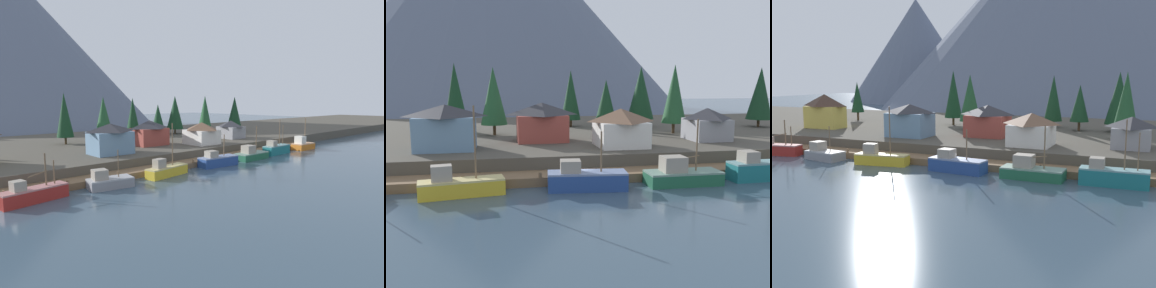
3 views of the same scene
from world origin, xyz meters
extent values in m
cube|color=#384C5B|center=(0.00, 20.00, -0.50)|extent=(400.00, 400.00, 1.00)
cube|color=brown|center=(0.00, 2.00, 0.50)|extent=(80.00, 4.00, 1.00)
cylinder|color=brown|center=(-36.00, 0.20, 0.80)|extent=(0.36, 0.36, 1.60)
cylinder|color=brown|center=(-28.00, 0.20, 0.80)|extent=(0.36, 0.36, 1.60)
cylinder|color=brown|center=(-20.00, 0.20, 0.80)|extent=(0.36, 0.36, 1.60)
cylinder|color=brown|center=(-12.00, 0.20, 0.80)|extent=(0.36, 0.36, 1.60)
cylinder|color=brown|center=(-4.00, 0.20, 0.80)|extent=(0.36, 0.36, 1.60)
cylinder|color=brown|center=(4.00, 0.20, 0.80)|extent=(0.36, 0.36, 1.60)
cylinder|color=brown|center=(12.00, 0.20, 0.80)|extent=(0.36, 0.36, 1.60)
cylinder|color=brown|center=(20.00, 0.20, 0.80)|extent=(0.36, 0.36, 1.60)
cylinder|color=brown|center=(28.00, 0.20, 0.80)|extent=(0.36, 0.36, 1.60)
cylinder|color=brown|center=(36.00, 0.20, 0.80)|extent=(0.36, 0.36, 1.60)
cube|color=#4C473D|center=(0.00, 32.00, 1.25)|extent=(400.00, 56.00, 2.50)
cube|color=maroon|center=(-33.06, -1.89, 0.81)|extent=(8.44, 3.53, 1.63)
cube|color=#AD6C6A|center=(-33.06, -1.89, 1.73)|extent=(8.44, 3.53, 0.20)
cube|color=gray|center=(-34.92, -2.20, 2.45)|extent=(1.71, 1.73, 1.24)
cylinder|color=brown|center=(-31.45, -1.62, 3.92)|extent=(0.20, 0.20, 4.18)
cylinder|color=brown|center=(-30.34, -1.43, 3.39)|extent=(0.17, 0.17, 3.11)
cylinder|color=brown|center=(-32.43, -1.79, 3.48)|extent=(2.47, 0.55, 0.59)
cube|color=gray|center=(-22.65, -2.15, 0.62)|extent=(6.70, 3.96, 1.24)
cube|color=#9F9FA2|center=(-22.65, -2.15, 1.34)|extent=(6.70, 3.96, 0.20)
cube|color=gray|center=(-24.18, -1.91, 2.15)|extent=(2.25, 2.23, 1.41)
cylinder|color=brown|center=(-21.39, -2.34, 3.47)|extent=(0.13, 0.13, 4.06)
cube|color=gold|center=(-11.91, -1.87, 0.73)|extent=(8.44, 3.49, 1.47)
cube|color=tan|center=(-11.91, -1.87, 1.57)|extent=(8.44, 3.49, 0.20)
cube|color=gray|center=(-13.74, -2.16, 2.43)|extent=(2.12, 1.68, 1.52)
cylinder|color=brown|center=(-10.55, -1.66, 5.27)|extent=(0.18, 0.18, 7.21)
cube|color=navy|center=(0.70, -1.90, 0.85)|extent=(8.42, 3.52, 1.71)
cube|color=#6C7DA2|center=(0.70, -1.90, 1.81)|extent=(8.42, 3.52, 0.20)
cube|color=gray|center=(-1.04, -1.72, 2.53)|extent=(2.24, 2.08, 1.25)
cylinder|color=brown|center=(2.14, -2.05, 4.01)|extent=(0.18, 0.18, 4.21)
cube|color=#1E5B3D|center=(11.47, -1.78, 0.65)|extent=(8.21, 3.24, 1.31)
cube|color=gray|center=(11.47, -1.78, 1.41)|extent=(8.21, 3.24, 0.20)
cube|color=gray|center=(10.27, -1.77, 2.34)|extent=(2.52, 2.16, 1.66)
cylinder|color=brown|center=(12.95, -1.79, 4.34)|extent=(0.18, 0.18, 5.66)
cylinder|color=brown|center=(11.73, -1.78, 2.95)|extent=(3.05, 0.15, 0.51)
cube|color=#196B70|center=(21.53, -1.44, 0.97)|extent=(8.24, 2.64, 1.94)
cube|color=#679496|center=(21.53, -1.44, 2.04)|extent=(8.24, 2.64, 0.20)
cube|color=gray|center=(19.48, -1.49, 2.78)|extent=(1.80, 1.94, 1.27)
cylinder|color=brown|center=(22.68, -1.41, 5.20)|extent=(0.16, 0.16, 6.11)
cylinder|color=brown|center=(24.19, -1.38, 4.45)|extent=(0.14, 0.14, 4.62)
cube|color=#CC6B1E|center=(33.35, -1.82, 0.72)|extent=(6.81, 3.33, 1.44)
cube|color=tan|center=(33.35, -1.82, 1.54)|extent=(6.81, 3.33, 0.20)
cube|color=silver|center=(31.88, -1.76, 2.62)|extent=(2.25, 2.24, 1.94)
cylinder|color=brown|center=(34.00, -1.84, 4.90)|extent=(0.19, 0.19, 6.52)
cube|color=gray|center=(22.50, 13.73, 4.09)|extent=(5.50, 5.98, 3.17)
pyramid|color=#2D2D33|center=(22.50, 13.73, 6.49)|extent=(5.77, 6.28, 1.63)
cube|color=#6689A8|center=(-14.96, 11.64, 4.64)|extent=(7.38, 5.69, 4.28)
pyramid|color=#2D2D33|center=(-14.96, 11.64, 7.55)|extent=(7.74, 5.98, 1.55)
cube|color=#9E4238|center=(-2.03, 17.09, 4.44)|extent=(7.23, 5.74, 3.88)
pyramid|color=#2D2D33|center=(-2.03, 17.09, 7.28)|extent=(7.59, 6.02, 1.80)
cube|color=silver|center=(7.93, 10.15, 4.19)|extent=(6.42, 6.55, 3.38)
pyramid|color=brown|center=(7.93, 10.15, 6.75)|extent=(6.75, 6.88, 1.75)
cylinder|color=#4C3823|center=(-9.03, 25.39, 3.37)|extent=(0.50, 0.50, 1.75)
cone|color=#1E4C28|center=(-9.03, 25.39, 8.93)|extent=(4.31, 4.31, 9.36)
cylinder|color=#4C3823|center=(5.56, 35.89, 3.19)|extent=(0.50, 0.50, 1.38)
cone|color=#14381E|center=(5.56, 35.89, 8.68)|extent=(3.85, 3.85, 9.60)
cylinder|color=#4C3823|center=(-15.68, 31.57, 3.33)|extent=(0.50, 0.50, 1.67)
cone|color=#14381E|center=(-15.68, 31.57, 9.33)|extent=(3.89, 3.89, 10.33)
cylinder|color=#4C3823|center=(11.64, 32.09, 3.43)|extent=(0.50, 0.50, 1.86)
cone|color=#14381E|center=(11.64, 32.09, 7.99)|extent=(3.74, 3.74, 7.27)
cylinder|color=#4C3823|center=(20.93, 22.17, 3.39)|extent=(0.50, 0.50, 1.78)
cone|color=#1E4C28|center=(20.93, 22.17, 9.19)|extent=(4.09, 4.09, 9.82)
cylinder|color=#4C3823|center=(41.56, 28.54, 3.24)|extent=(0.50, 0.50, 1.47)
cone|color=#14381E|center=(41.56, 28.54, 8.98)|extent=(4.86, 4.86, 10.03)
cylinder|color=#4C3823|center=(18.87, 33.09, 3.28)|extent=(0.50, 0.50, 1.55)
cone|color=#14381E|center=(18.87, 33.09, 9.09)|extent=(5.16, 5.16, 10.08)
camera|label=1|loc=(-45.43, -44.49, 12.56)|focal=30.64mm
camera|label=2|loc=(-7.98, -41.83, 11.06)|focal=37.66mm
camera|label=3|loc=(26.16, -57.29, 13.43)|focal=41.55mm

